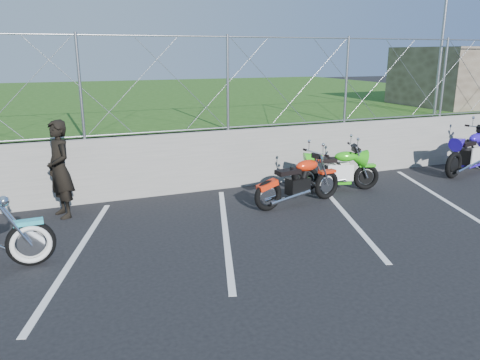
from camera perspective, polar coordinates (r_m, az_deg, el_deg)
name	(u,v)px	position (r m, az deg, el deg)	size (l,w,h in m)	color
ground	(248,253)	(7.16, 1.02, -8.86)	(90.00, 90.00, 0.00)	black
retaining_wall	(185,162)	(10.11, -6.75, 2.14)	(30.00, 0.22, 1.30)	slate
grass_field	(118,111)	(19.81, -14.60, 8.17)	(30.00, 20.00, 1.30)	#234A13
stone_building	(479,76)	(17.43, 27.11, 11.24)	(5.00, 3.00, 1.80)	brown
chain_link_fence	(182,84)	(9.87, -7.06, 11.50)	(28.00, 0.03, 2.00)	gray
sign_pole	(440,58)	(13.92, 23.22, 13.55)	(0.08, 0.08, 3.00)	gray
parking_lines	(288,221)	(8.48, 5.86, -4.99)	(18.29, 4.31, 0.01)	silver
naked_orange	(300,183)	(9.30, 7.29, -0.38)	(2.05, 0.69, 1.03)	black
sportbike_green	(338,171)	(10.39, 11.83, 1.02)	(1.88, 0.73, 1.00)	black
sportbike_blue	(471,154)	(12.99, 26.34, 2.86)	(2.15, 0.85, 1.14)	black
person_standing	(60,169)	(9.04, -21.13, 1.22)	(0.65, 0.43, 1.79)	black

